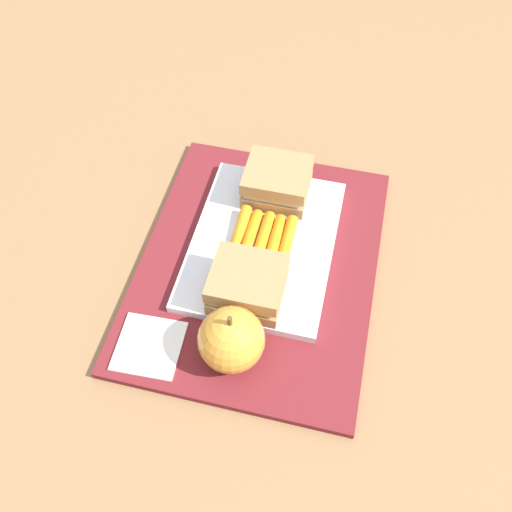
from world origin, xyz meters
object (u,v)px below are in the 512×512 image
Objects in this scene: sandwich_half_left at (277,182)px; sandwich_half_right at (248,284)px; food_tray at (263,244)px; carrot_sticks_bundle at (263,237)px; apple at (234,340)px; paper_napkin at (149,346)px.

sandwich_half_left is 0.16m from sandwich_half_right.
carrot_sticks_bundle reaches higher than food_tray.
sandwich_half_right is (0.08, 0.00, 0.03)m from food_tray.
sandwich_half_left is 0.23m from apple.
apple is 0.10m from paper_napkin.
carrot_sticks_bundle is 0.15m from apple.
sandwich_half_left is at bearing 180.00° from sandwich_half_right.
apple reaches higher than sandwich_half_right.
paper_napkin is (0.16, -0.09, -0.00)m from food_tray.
food_tray is 2.82× the size of apple.
sandwich_half_right is 0.08m from carrot_sticks_bundle.
carrot_sticks_bundle is at bearing 150.56° from paper_napkin.
food_tray is at bearing 150.48° from paper_napkin.
food_tray is 0.08m from sandwich_half_right.
sandwich_half_left is 0.98× the size of apple.
paper_napkin is at bearing -29.52° from food_tray.
apple is at bearing 2.07° from sandwich_half_right.
apple reaches higher than food_tray.
sandwich_half_left reaches higher than food_tray.
sandwich_half_right is at bearing 0.00° from food_tray.
paper_napkin is at bearing -20.84° from sandwich_half_left.
carrot_sticks_bundle is (-0.08, -0.00, -0.02)m from sandwich_half_right.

